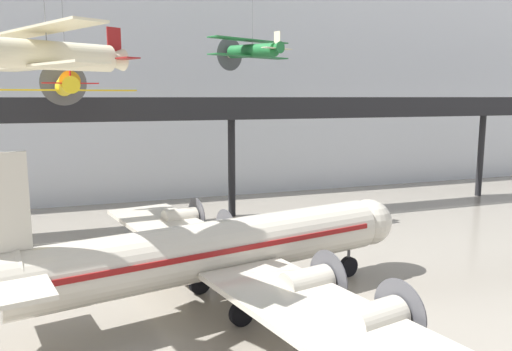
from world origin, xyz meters
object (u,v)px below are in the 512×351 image
at_px(airliner_silver_main, 213,251).
at_px(suspended_plane_yellow_lowwing, 67,85).
at_px(info_sign_pedestal, 365,329).
at_px(suspended_plane_cream_biplane, 47,54).
at_px(suspended_plane_green_biplane, 252,50).

relative_size(airliner_silver_main, suspended_plane_yellow_lowwing, 2.74).
bearing_deg(suspended_plane_yellow_lowwing, airliner_silver_main, -152.71).
bearing_deg(airliner_silver_main, info_sign_pedestal, -54.59).
relative_size(airliner_silver_main, info_sign_pedestal, 24.12).
bearing_deg(suspended_plane_cream_biplane, suspended_plane_yellow_lowwing, -119.89).
distance_m(suspended_plane_green_biplane, info_sign_pedestal, 27.76).
bearing_deg(suspended_plane_yellow_lowwing, info_sign_pedestal, -146.75).
xyz_separation_m(airliner_silver_main, suspended_plane_yellow_lowwing, (-7.00, 11.25, 8.96)).
bearing_deg(suspended_plane_green_biplane, airliner_silver_main, 131.45).
distance_m(suspended_plane_yellow_lowwing, suspended_plane_green_biplane, 17.00).
height_order(suspended_plane_cream_biplane, info_sign_pedestal, suspended_plane_cream_biplane).
distance_m(airliner_silver_main, info_sign_pedestal, 8.72).
bearing_deg(airliner_silver_main, suspended_plane_yellow_lowwing, 109.82).
bearing_deg(info_sign_pedestal, airliner_silver_main, 168.53).
xyz_separation_m(suspended_plane_green_biplane, info_sign_pedestal, (-2.35, -23.17, -15.10)).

